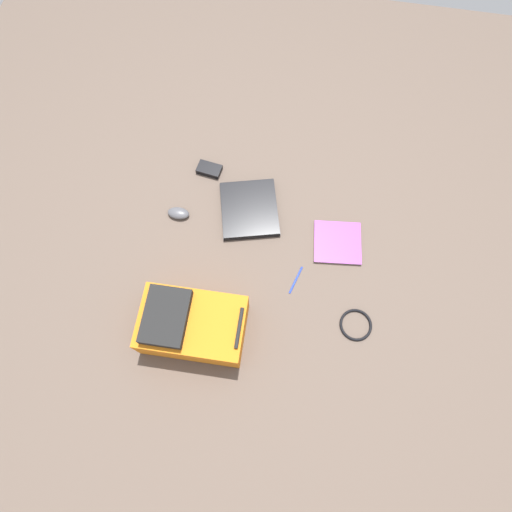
% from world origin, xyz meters
% --- Properties ---
extents(ground_plane, '(3.79, 3.79, 0.00)m').
position_xyz_m(ground_plane, '(0.00, 0.00, 0.00)').
color(ground_plane, brown).
extents(backpack, '(0.29, 0.45, 0.21)m').
position_xyz_m(backpack, '(0.35, -0.24, 0.09)').
color(backpack, orange).
rests_on(backpack, ground_plane).
extents(laptop, '(0.37, 0.35, 0.03)m').
position_xyz_m(laptop, '(-0.29, -0.11, 0.02)').
color(laptop, black).
rests_on(laptop, ground_plane).
extents(book_manual, '(0.24, 0.25, 0.02)m').
position_xyz_m(book_manual, '(-0.19, 0.35, 0.01)').
color(book_manual, silver).
rests_on(book_manual, ground_plane).
extents(computer_mouse, '(0.06, 0.11, 0.04)m').
position_xyz_m(computer_mouse, '(-0.20, -0.45, 0.02)').
color(computer_mouse, '#4C4C51').
rests_on(computer_mouse, ground_plane).
extents(cable_coil, '(0.15, 0.15, 0.01)m').
position_xyz_m(cable_coil, '(0.20, 0.47, 0.01)').
color(cable_coil, black).
rests_on(cable_coil, ground_plane).
extents(power_brick, '(0.09, 0.13, 0.03)m').
position_xyz_m(power_brick, '(-0.48, -0.35, 0.01)').
color(power_brick, black).
rests_on(power_brick, ground_plane).
extents(pen_black, '(0.14, 0.05, 0.01)m').
position_xyz_m(pen_black, '(0.04, 0.17, 0.00)').
color(pen_black, '#1933B2').
rests_on(pen_black, ground_plane).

